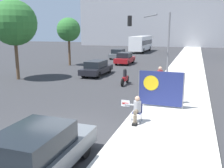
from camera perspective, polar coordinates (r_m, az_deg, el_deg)
The scene contains 15 objects.
ground_plane at distance 10.82m, azimuth -9.95°, elevation -10.68°, with size 160.00×160.00×0.00m, color #303033.
sidewalk_curb at distance 24.09m, azimuth 16.05°, elevation 1.80°, with size 3.86×90.00×0.13m, color beige.
seated_protester at distance 11.15m, azimuth 5.60°, elevation -5.65°, with size 0.92×0.77×1.19m.
jogger_on_sidewalk at distance 14.39m, azimuth 14.49°, elevation -1.09°, with size 0.34×0.34×1.66m.
pedestrian_behind at distance 16.18m, azimuth 10.86°, elevation 0.83°, with size 0.34×0.34×1.82m.
protest_banner at distance 13.45m, azimuth 10.96°, elevation -1.03°, with size 2.41×0.06×1.94m.
traffic_light_pole at distance 21.65m, azimuth 9.55°, elevation 11.26°, with size 3.32×3.09×5.54m.
parked_car_curbside at distance 7.72m, azimuth -16.88°, elevation -14.75°, with size 1.90×4.41×1.47m.
car_on_road_nearest at distance 23.85m, azimuth -3.55°, elevation 3.71°, with size 1.72×4.70×1.41m.
car_on_road_midblock at distance 31.99m, azimuth 2.93°, elevation 5.88°, with size 1.74×4.13×1.49m.
car_on_road_distant at distance 38.34m, azimuth 1.47°, elevation 6.91°, with size 1.85×4.28×1.48m.
city_bus_on_road at distance 51.13m, azimuth 6.71°, elevation 9.32°, with size 2.51×10.81×3.15m.
motorcycle_on_road at distance 19.60m, azimuth 2.98°, elevation 1.43°, with size 0.28×2.05×1.28m.
street_tree_near_curb at distance 23.04m, azimuth -21.48°, elevation 12.86°, with size 3.81×3.81×6.73m.
street_tree_midblock at distance 30.99m, azimuth -9.89°, elevation 12.11°, with size 2.82×2.82×5.73m.
Camera 1 is at (4.88, -8.72, 4.14)m, focal length 40.00 mm.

